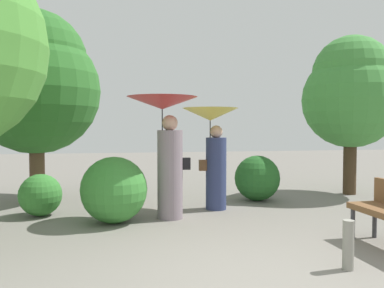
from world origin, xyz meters
TOP-DOWN VIEW (x-y plane):
  - person_left at (-0.53, 3.07)m, footprint 1.17×1.17m
  - person_right at (0.41, 3.63)m, footprint 1.04×1.04m
  - tree_near_right at (3.87, 4.66)m, footprint 2.17×2.17m
  - tree_mid_left at (-3.00, 5.21)m, footprint 2.64×2.64m
  - bush_path_left at (1.52, 4.30)m, footprint 0.94×0.94m
  - bush_path_right at (-1.39, 2.92)m, footprint 1.06×1.06m
  - bush_behind_bench at (-2.65, 3.65)m, footprint 0.73×0.73m
  - path_marker_post at (1.11, 0.36)m, footprint 0.12×0.12m

SIDE VIEW (x-z plane):
  - path_marker_post at x=1.11m, z-range 0.00..0.54m
  - bush_behind_bench at x=-2.65m, z-range 0.00..0.73m
  - bush_path_left at x=1.52m, z-range 0.00..0.94m
  - bush_path_right at x=-1.39m, z-range 0.00..1.06m
  - person_right at x=0.41m, z-range 0.35..2.23m
  - person_left at x=-0.53m, z-range 0.35..2.39m
  - tree_near_right at x=3.87m, z-range 0.54..4.13m
  - tree_mid_left at x=-3.00m, z-range 0.51..4.47m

